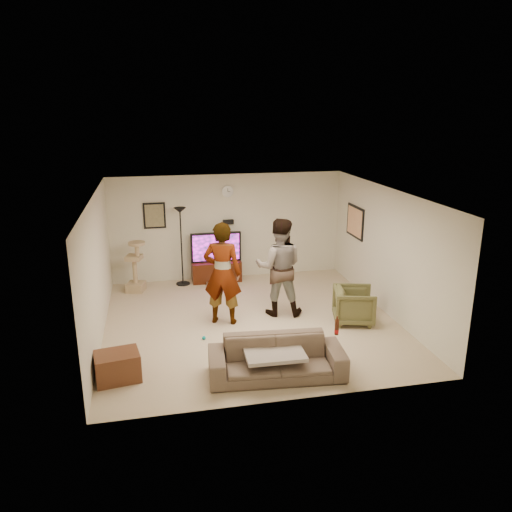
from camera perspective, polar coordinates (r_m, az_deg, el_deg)
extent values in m
cube|color=tan|center=(9.73, -0.58, -7.57)|extent=(5.50, 5.50, 0.02)
cube|color=white|center=(8.99, -0.63, 7.24)|extent=(5.50, 5.50, 0.02)
cube|color=silver|center=(11.89, -3.23, 3.36)|extent=(5.50, 0.04, 2.50)
cube|color=silver|center=(6.77, 4.04, -7.18)|extent=(5.50, 0.04, 2.50)
cube|color=silver|center=(9.17, -17.71, -1.49)|extent=(0.04, 5.50, 2.50)
cube|color=silver|center=(10.16, 14.78, 0.50)|extent=(0.04, 5.50, 2.50)
cylinder|color=white|center=(11.70, -3.27, 7.38)|extent=(0.26, 0.04, 0.26)
cube|color=black|center=(11.81, -3.19, 3.91)|extent=(0.25, 0.10, 0.10)
cube|color=#716A49|center=(11.67, -11.54, 4.55)|extent=(0.42, 0.03, 0.52)
cube|color=#E6A373|center=(11.50, 11.27, 3.87)|extent=(0.03, 0.78, 0.62)
cube|color=#351407|center=(11.89, -4.54, -1.72)|extent=(1.16, 0.45, 0.48)
cube|color=silver|center=(11.58, -4.65, -3.32)|extent=(0.40, 0.30, 0.07)
cube|color=black|center=(11.72, -4.61, 1.02)|extent=(1.18, 0.08, 0.70)
cube|color=#FD15F1|center=(11.68, -4.58, 0.96)|extent=(1.09, 0.01, 0.62)
cylinder|color=black|center=(11.55, -8.52, 1.05)|extent=(0.32, 0.32, 1.82)
cube|color=tan|center=(11.41, -13.72, -1.18)|extent=(0.46, 0.46, 1.16)
imported|color=#A7A8B1|center=(9.37, -3.86, -2.00)|extent=(0.84, 0.69, 1.98)
imported|color=#2B659E|center=(9.77, 2.65, -1.27)|extent=(1.10, 0.94, 1.95)
imported|color=brown|center=(7.78, 2.37, -11.60)|extent=(2.13, 0.99, 0.60)
cube|color=#B1A194|center=(7.72, 2.06, -10.94)|extent=(0.92, 0.72, 0.06)
cylinder|color=#411B0B|center=(7.85, 9.23, -8.03)|extent=(0.06, 0.06, 0.25)
imported|color=brown|center=(9.77, 11.14, -5.55)|extent=(0.91, 0.90, 0.68)
cube|color=#532D1A|center=(8.00, -15.57, -12.07)|extent=(0.73, 0.59, 0.44)
sphere|color=#058F97|center=(9.05, -5.98, -9.30)|extent=(0.07, 0.07, 0.07)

